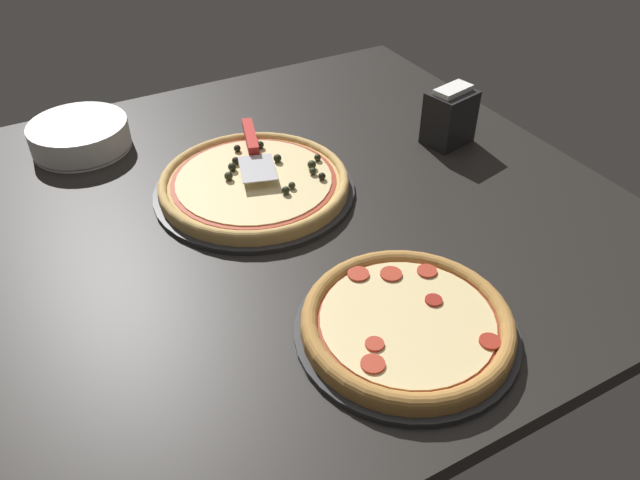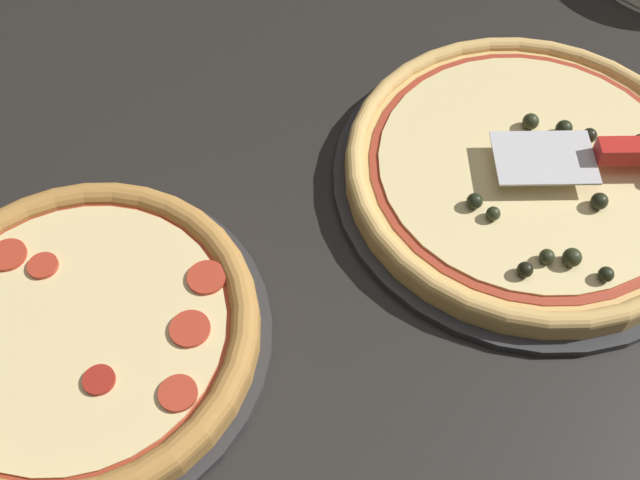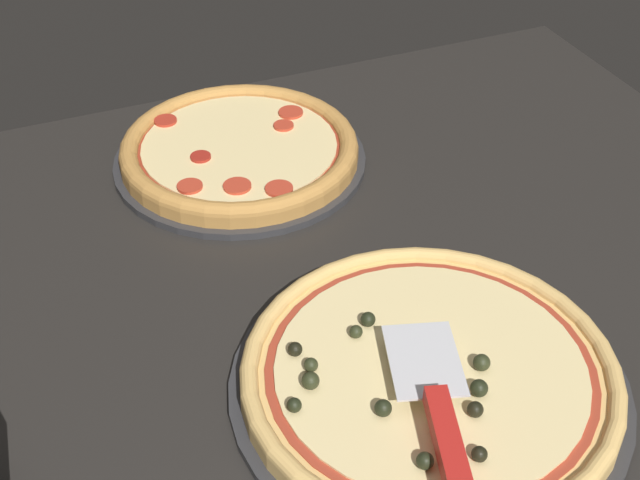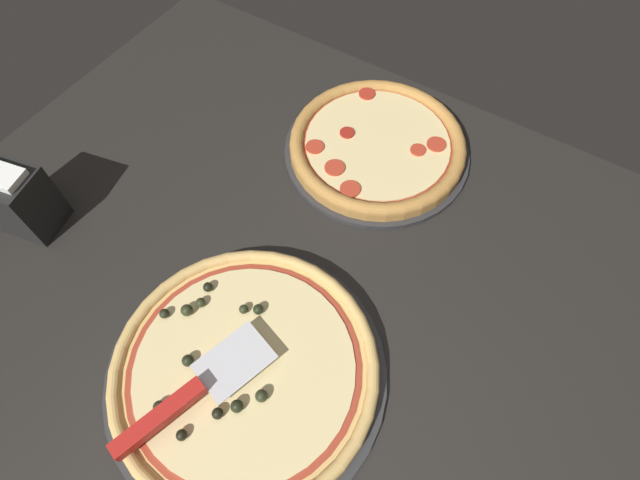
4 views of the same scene
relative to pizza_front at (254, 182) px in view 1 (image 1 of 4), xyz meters
The scene contains 8 objects.
ground_plane 8.96cm from the pizza_front, 118.41° to the left, with size 127.47×123.99×3.60cm, color black.
pizza_pan_front 2.00cm from the pizza_front, 15.07° to the left, with size 40.98×40.98×1.00cm, color #2D2D30.
pizza_front is the anchor object (origin of this frame).
pizza_pan_back 47.61cm from the pizza_front, 95.38° to the left, with size 34.96×34.96×1.00cm, color #2D2D30.
pizza_back 47.55cm from the pizza_front, 95.39° to the left, with size 32.87×32.87×3.04cm.
serving_spatula 10.40cm from the pizza_front, 112.42° to the right, with size 11.29×23.79×2.00cm.
plate_stack 44.52cm from the pizza_front, 52.64° to the right, with size 21.81×21.81×6.30cm.
napkin_holder 47.66cm from the pizza_front, behind, with size 11.79×10.02×13.43cm.
Camera 1 is at (43.36, 92.85, 71.53)cm, focal length 35.00 mm.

